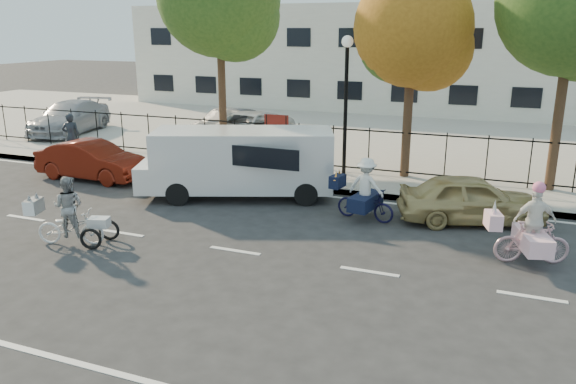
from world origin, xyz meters
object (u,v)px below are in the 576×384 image
at_px(pedestrian, 71,136).
at_px(lot_car_c, 227,125).
at_px(zebra_trike, 70,218).
at_px(white_van, 240,160).
at_px(unicorn_bike, 532,234).
at_px(red_sedan, 92,160).
at_px(lamppost, 346,81).
at_px(gold_sedan, 472,199).
at_px(lot_car_b, 245,130).
at_px(lot_car_a, 70,117).
at_px(bull_bike, 365,195).

relative_size(pedestrian, lot_car_c, 0.43).
relative_size(zebra_trike, white_van, 0.31).
height_order(white_van, lot_car_c, white_van).
bearing_deg(unicorn_bike, red_sedan, 64.11).
relative_size(lamppost, pedestrian, 2.62).
xyz_separation_m(zebra_trike, red_sedan, (-3.41, 4.78, 0.00)).
distance_m(lamppost, gold_sedan, 5.65).
bearing_deg(gold_sedan, unicorn_bike, -167.64).
height_order(unicorn_bike, lot_car_b, unicorn_bike).
xyz_separation_m(white_van, gold_sedan, (6.34, 0.07, -0.46)).
relative_size(unicorn_bike, lot_car_c, 0.46).
height_order(gold_sedan, lot_car_a, lot_car_a).
relative_size(red_sedan, lot_car_a, 0.77).
distance_m(lamppost, unicorn_bike, 7.90).
xyz_separation_m(lamppost, white_van, (-2.21, -3.00, -2.04)).
bearing_deg(lot_car_c, lot_car_b, -24.98).
distance_m(unicorn_bike, white_van, 7.98).
height_order(lamppost, gold_sedan, lamppost).
relative_size(zebra_trike, lot_car_c, 0.48).
relative_size(white_van, lot_car_a, 1.23).
bearing_deg(lot_car_c, pedestrian, -112.90).
relative_size(white_van, gold_sedan, 1.66).
xyz_separation_m(bull_bike, red_sedan, (-9.11, 0.70, -0.03)).
xyz_separation_m(zebra_trike, lot_car_a, (-9.47, 10.53, 0.24)).
bearing_deg(lot_car_c, bull_bike, -33.08).
height_order(pedestrian, lot_car_a, pedestrian).
xyz_separation_m(lot_car_a, lot_car_b, (8.64, 0.16, -0.03)).
distance_m(zebra_trike, red_sedan, 5.87).
height_order(unicorn_bike, lot_car_a, unicorn_bike).
height_order(unicorn_bike, pedestrian, pedestrian).
relative_size(red_sedan, lot_car_b, 0.78).
bearing_deg(lamppost, gold_sedan, -35.37).
distance_m(zebra_trike, lot_car_b, 10.73).
bearing_deg(lamppost, bull_bike, -66.54).
relative_size(lamppost, lot_car_a, 0.90).
bearing_deg(pedestrian, bull_bike, 135.19).
bearing_deg(lot_car_c, unicorn_bike, -26.74).
xyz_separation_m(zebra_trike, bull_bike, (5.71, 4.08, 0.03)).
bearing_deg(lot_car_c, white_van, -48.77).
height_order(lamppost, pedestrian, lamppost).
bearing_deg(gold_sedan, zebra_trike, 101.98).
distance_m(white_van, lot_car_b, 6.52).
bearing_deg(lot_car_b, pedestrian, -129.01).
distance_m(unicorn_bike, bull_bike, 4.12).
bearing_deg(gold_sedan, pedestrian, 65.21).
bearing_deg(white_van, gold_sedan, -20.47).
bearing_deg(bull_bike, zebra_trike, 136.12).
height_order(lot_car_a, lot_car_b, lot_car_a).
relative_size(white_van, pedestrian, 3.59).
xyz_separation_m(pedestrian, lot_car_a, (-3.83, 4.16, -0.13)).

